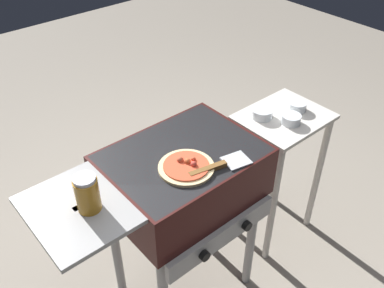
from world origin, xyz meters
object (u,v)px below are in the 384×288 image
object	(u,v)px
prep_table	(279,152)
topping_bowl_middle	(297,106)
grill	(181,181)
spatula	(220,166)
sauce_jar	(87,193)
pizza_pepperoni	(186,167)
topping_bowl_near	(262,113)
topping_bowl_far	(291,119)

from	to	relation	value
prep_table	topping_bowl_middle	bearing A→B (deg)	-3.42
grill	spatula	distance (m)	0.23
sauce_jar	prep_table	distance (m)	1.18
grill	prep_table	xyz separation A→B (m)	(0.67, 0.00, -0.19)
spatula	pizza_pepperoni	bearing A→B (deg)	142.73
spatula	topping_bowl_middle	bearing A→B (deg)	12.82
grill	topping_bowl_near	world-z (taller)	grill
spatula	topping_bowl_near	size ratio (longest dim) A/B	2.52
spatula	topping_bowl_near	xyz separation A→B (m)	(0.51, 0.23, -0.09)
topping_bowl_middle	spatula	bearing A→B (deg)	-167.18
pizza_pepperoni	prep_table	size ratio (longest dim) A/B	0.27
sauce_jar	topping_bowl_near	bearing A→B (deg)	5.49
grill	topping_bowl_near	distance (m)	0.59
topping_bowl_near	topping_bowl_far	xyz separation A→B (m)	(0.07, -0.13, -0.00)
grill	prep_table	world-z (taller)	grill
sauce_jar	spatula	bearing A→B (deg)	-15.09
topping_bowl_near	topping_bowl_middle	world-z (taller)	same
topping_bowl_near	topping_bowl_far	world-z (taller)	same
spatula	topping_bowl_far	world-z (taller)	spatula
spatula	topping_bowl_middle	xyz separation A→B (m)	(0.70, 0.16, -0.09)
prep_table	grill	bearing A→B (deg)	-179.63
pizza_pepperoni	topping_bowl_near	distance (m)	0.64
sauce_jar	topping_bowl_far	world-z (taller)	sauce_jar
grill	topping_bowl_middle	world-z (taller)	grill
spatula	prep_table	xyz separation A→B (m)	(0.61, 0.16, -0.34)
spatula	topping_bowl_middle	distance (m)	0.72
sauce_jar	prep_table	xyz separation A→B (m)	(1.10, 0.03, -0.41)
topping_bowl_near	spatula	bearing A→B (deg)	-155.82
grill	sauce_jar	xyz separation A→B (m)	(-0.43, -0.03, 0.21)
topping_bowl_near	topping_bowl_far	bearing A→B (deg)	-62.17
spatula	prep_table	distance (m)	0.72
sauce_jar	topping_bowl_middle	bearing A→B (deg)	1.21
pizza_pepperoni	prep_table	distance (m)	0.80
sauce_jar	topping_bowl_far	bearing A→B (deg)	-1.64
topping_bowl_middle	prep_table	bearing A→B (deg)	176.58
topping_bowl_far	spatula	bearing A→B (deg)	-169.97
sauce_jar	grill	bearing A→B (deg)	3.49
spatula	grill	bearing A→B (deg)	112.47
sauce_jar	pizza_pepperoni	bearing A→B (deg)	-7.95
pizza_pepperoni	topping_bowl_middle	xyz separation A→B (m)	(0.80, 0.08, -0.09)
topping_bowl_near	pizza_pepperoni	bearing A→B (deg)	-166.19
grill	sauce_jar	bearing A→B (deg)	-176.51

